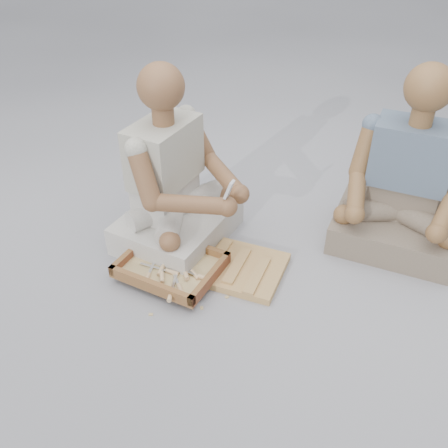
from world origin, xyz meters
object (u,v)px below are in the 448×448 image
Objects in this scene: companion at (403,191)px; craftsman at (174,186)px; carved_panel at (228,265)px; tool_tray at (171,266)px.

craftsman is at bearing 22.15° from companion.
carved_panel is at bearing 37.98° from companion.
tool_tray is 0.55× the size of companion.
tool_tray is at bearing -131.83° from carved_panel.
craftsman is at bearing 125.89° from tool_tray.
companion reaches higher than craftsman.
craftsman reaches higher than tool_tray.
craftsman is (-0.39, 0.04, 0.32)m from carved_panel.
tool_tray reaches higher than carved_panel.
craftsman is (-0.19, 0.27, 0.28)m from tool_tray.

